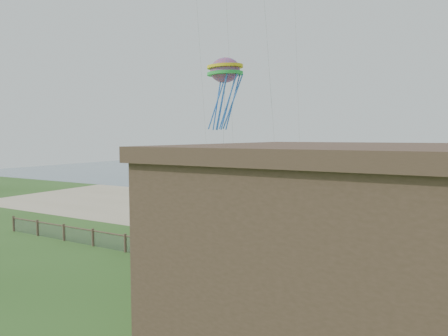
% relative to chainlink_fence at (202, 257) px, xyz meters
% --- Properties ---
extents(ground, '(160.00, 160.00, 0.00)m').
position_rel_chainlink_fence_xyz_m(ground, '(0.00, -6.00, -0.55)').
color(ground, '#2D511C').
rests_on(ground, ground).
extents(sand_beach, '(72.00, 20.00, 0.02)m').
position_rel_chainlink_fence_xyz_m(sand_beach, '(0.00, 16.00, -0.55)').
color(sand_beach, tan).
rests_on(sand_beach, ground).
extents(ocean, '(160.00, 68.00, 0.02)m').
position_rel_chainlink_fence_xyz_m(ocean, '(0.00, 60.00, -0.55)').
color(ocean, slate).
rests_on(ocean, ground).
extents(chainlink_fence, '(36.20, 0.20, 1.25)m').
position_rel_chainlink_fence_xyz_m(chainlink_fence, '(0.00, 0.00, 0.00)').
color(chainlink_fence, brown).
rests_on(chainlink_fence, ground).
extents(picnic_table, '(2.09, 1.73, 0.79)m').
position_rel_chainlink_fence_xyz_m(picnic_table, '(1.57, -1.00, -0.16)').
color(picnic_table, brown).
rests_on(picnic_table, ground).
extents(octopus_kite, '(3.05, 2.22, 6.08)m').
position_rel_chainlink_fence_xyz_m(octopus_kite, '(-2.71, 7.63, 10.59)').
color(octopus_kite, '#FF4E28').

